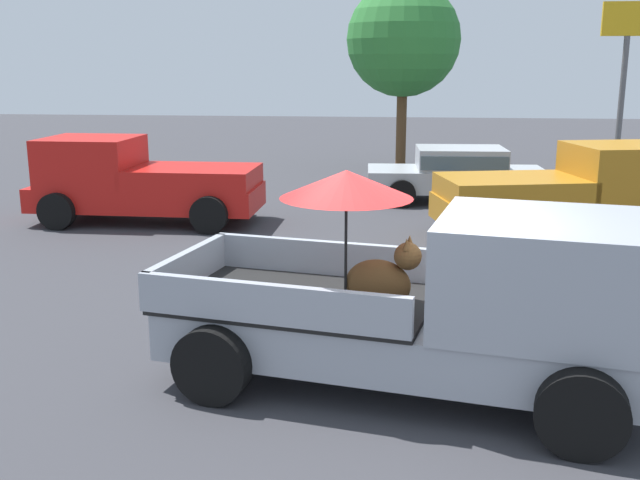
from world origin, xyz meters
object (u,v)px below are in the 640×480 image
Objects in this scene: pickup_truck_red at (572,193)px; pickup_truck_main at (450,302)px; parked_sedan_near at (458,172)px; pickup_truck_far at (137,181)px; motel_sign at (625,57)px.

pickup_truck_main is at bearing -123.78° from pickup_truck_red.
pickup_truck_main is 1.22× the size of parked_sedan_near.
pickup_truck_red and pickup_truck_far have the same top height.
parked_sedan_near is 0.89× the size of motel_sign.
pickup_truck_red is at bearing -111.42° from motel_sign.
parked_sedan_near is at bearing 105.26° from pickup_truck_red.
motel_sign reaches higher than pickup_truck_far.
pickup_truck_red is 1.06× the size of pickup_truck_far.
pickup_truck_far is at bearing 139.19° from pickup_truck_main.
pickup_truck_main is at bearing 128.26° from pickup_truck_far.
pickup_truck_main is 1.05× the size of pickup_truck_red.
pickup_truck_far is 7.66m from parked_sedan_near.
parked_sedan_near is at bearing -144.82° from motel_sign.
pickup_truck_red is 8.93m from pickup_truck_far.
motel_sign is at bearing -150.52° from pickup_truck_far.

